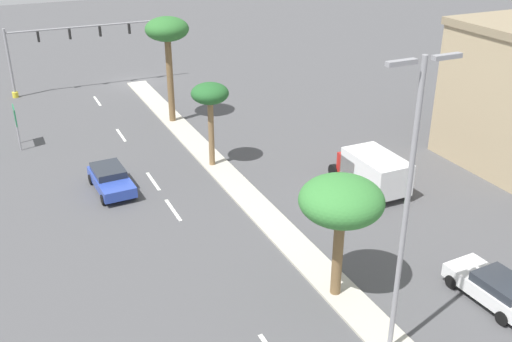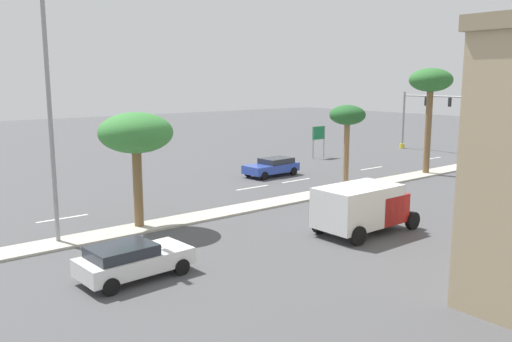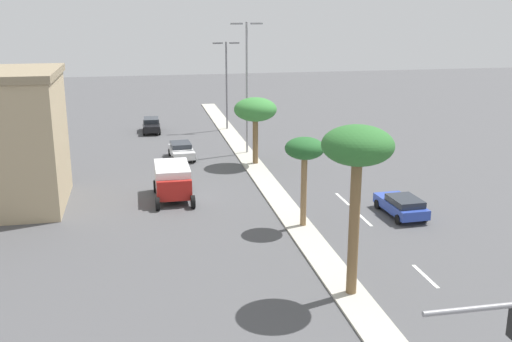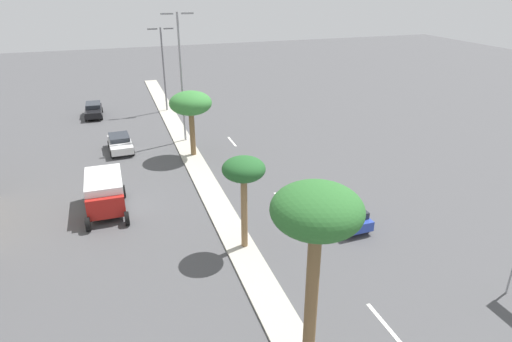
% 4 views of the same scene
% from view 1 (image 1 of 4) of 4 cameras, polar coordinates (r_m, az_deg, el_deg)
% --- Properties ---
extents(ground_plane, '(160.00, 160.00, 0.00)m').
position_cam_1_polar(ground_plane, '(35.13, -0.36, -3.07)').
color(ground_plane, '#4C4C4F').
extents(median_curb, '(1.80, 69.76, 0.12)m').
position_cam_1_polar(median_curb, '(29.25, 6.06, -9.47)').
color(median_curb, '#B7B2A3').
rests_on(median_curb, ground).
extents(lane_stripe_inboard, '(0.20, 2.80, 0.01)m').
position_cam_1_polar(lane_stripe_inboard, '(54.55, -15.07, 6.54)').
color(lane_stripe_inboard, silver).
rests_on(lane_stripe_inboard, ground).
extents(lane_stripe_trailing, '(0.20, 2.80, 0.01)m').
position_cam_1_polar(lane_stripe_trailing, '(46.14, -12.89, 3.39)').
color(lane_stripe_trailing, silver).
rests_on(lane_stripe_trailing, ground).
extents(lane_stripe_near, '(0.20, 2.80, 0.01)m').
position_cam_1_polar(lane_stripe_near, '(38.26, -9.90, -0.98)').
color(lane_stripe_near, silver).
rests_on(lane_stripe_near, ground).
extents(lane_stripe_front, '(0.20, 2.80, 0.01)m').
position_cam_1_polar(lane_stripe_front, '(34.66, -8.00, -3.74)').
color(lane_stripe_front, silver).
rests_on(lane_stripe_front, ground).
extents(traffic_signal_gantry, '(13.83, 0.53, 6.16)m').
position_cam_1_polar(traffic_signal_gantry, '(57.15, -19.09, 11.10)').
color(traffic_signal_gantry, gray).
rests_on(traffic_signal_gantry, ground).
extents(directional_road_sign, '(0.10, 1.63, 3.04)m').
position_cam_1_polar(directional_road_sign, '(45.46, -22.22, 4.72)').
color(directional_road_sign, gray).
rests_on(directional_road_sign, ground).
extents(palm_tree_left, '(3.32, 3.32, 8.22)m').
position_cam_1_polar(palm_tree_left, '(46.25, -8.57, 13.04)').
color(palm_tree_left, brown).
rests_on(palm_tree_left, median_curb).
extents(palm_tree_right, '(2.44, 2.44, 5.65)m').
position_cam_1_polar(palm_tree_right, '(38.18, -4.47, 7.19)').
color(palm_tree_right, olive).
rests_on(palm_tree_right, median_curb).
extents(palm_tree_center, '(3.68, 3.68, 5.76)m').
position_cam_1_polar(palm_tree_center, '(25.30, 8.23, -3.00)').
color(palm_tree_center, brown).
rests_on(palm_tree_center, median_curb).
extents(street_lamp_front, '(2.90, 0.24, 11.91)m').
position_cam_1_polar(street_lamp_front, '(21.42, 14.43, -2.51)').
color(street_lamp_front, gray).
rests_on(street_lamp_front, median_curb).
extents(sedan_blue_right, '(2.24, 4.53, 1.38)m').
position_cam_1_polar(sedan_blue_right, '(37.37, -13.85, -0.75)').
color(sedan_blue_right, '#2D47AD').
rests_on(sedan_blue_right, ground).
extents(sedan_white_leading, '(2.25, 4.32, 1.39)m').
position_cam_1_polar(sedan_white_leading, '(28.84, 22.03, -10.32)').
color(sedan_white_leading, silver).
rests_on(sedan_white_leading, ground).
extents(box_truck, '(2.68, 5.37, 2.38)m').
position_cam_1_polar(box_truck, '(36.84, 11.13, 0.13)').
color(box_truck, '#B21E19').
rests_on(box_truck, ground).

